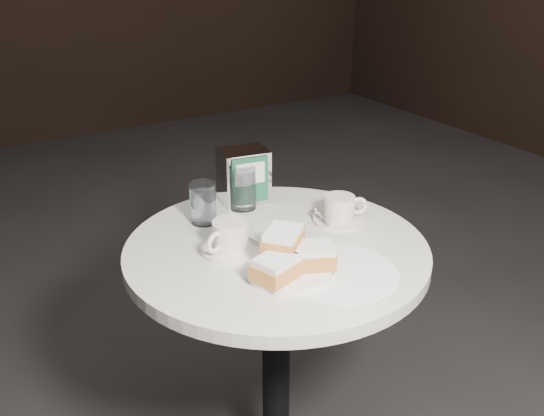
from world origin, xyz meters
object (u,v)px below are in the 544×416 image
Objects in this scene: beignet_plate at (290,260)px; water_glass_right at (242,187)px; napkin_dispenser at (244,176)px; coffee_cup_right at (340,210)px; coffee_cup_left at (230,238)px; water_glass_left at (203,204)px; cafe_table at (276,317)px.

beignet_plate is 1.75× the size of water_glass_right.
napkin_dispenser is at bearing 75.05° from beignet_plate.
coffee_cup_right is at bearing -50.26° from water_glass_right.
water_glass_left is (0.01, 0.17, 0.02)m from coffee_cup_left.
beignet_plate reaches higher than coffee_cup_right.
cafe_table is 0.25m from coffee_cup_left.
napkin_dispenser is at bearing 55.78° from water_glass_right.
beignet_plate is 0.29m from coffee_cup_right.
beignet_plate is 0.17m from coffee_cup_left.
coffee_cup_left reaches higher than coffee_cup_right.
coffee_cup_left is at bearing -94.47° from water_glass_left.
cafe_table is 0.30m from coffee_cup_right.
coffee_cup_left is at bearing -158.68° from coffee_cup_right.
water_glass_right reaches higher than water_glass_left.
coffee_cup_left is at bearing 111.42° from beignet_plate.
coffee_cup_left is at bearing -125.33° from water_glass_right.
coffee_cup_right is at bearing -30.25° from water_glass_left.
napkin_dispenser is at bearing 142.75° from coffee_cup_right.
cafe_table is 4.12× the size of coffee_cup_left.
coffee_cup_left is 0.24m from water_glass_right.
coffee_cup_left is 0.30m from coffee_cup_right.
beignet_plate is at bearing -109.37° from cafe_table.
beignet_plate is 1.20× the size of coffee_cup_right.
coffee_cup_right is 1.62× the size of water_glass_left.
coffee_cup_right is 0.34m from water_glass_left.
water_glass_left is (-0.29, 0.17, 0.02)m from coffee_cup_right.
water_glass_left reaches higher than beignet_plate.
coffee_cup_left is at bearing -115.94° from napkin_dispenser.
water_glass_right is at bearing 32.80° from coffee_cup_left.
beignet_plate is (-0.04, -0.12, 0.23)m from cafe_table.
water_glass_right is at bearing 13.18° from water_glass_left.
napkin_dispenser is at bearing 77.22° from cafe_table.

